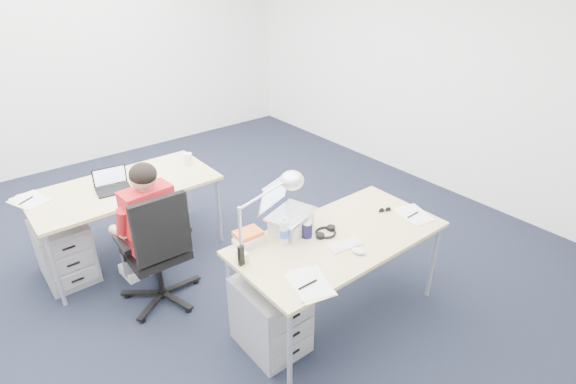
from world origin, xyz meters
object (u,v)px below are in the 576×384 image
Objects in this scene: drawer_pedestal_near at (271,315)px; desk_lamp at (261,217)px; headphones at (326,232)px; sunglasses at (385,210)px; drawer_pedestal_far at (65,251)px; silver_laptop at (291,208)px; wireless_keyboard at (346,245)px; computer_mouse at (358,251)px; water_bottle at (284,230)px; cordless_phone at (241,256)px; can_koozie at (307,229)px; book_stack at (249,237)px; seated_person at (145,228)px; bear_figurine at (297,226)px; dark_laptop at (112,180)px; far_cup at (188,159)px; desk_far at (125,190)px; office_chair at (160,271)px; desk_near at (339,241)px.

desk_lamp is at bearing 71.75° from drawer_pedestal_near.
sunglasses is (0.59, -0.06, -0.00)m from headphones.
silver_laptop is at bearing -49.43° from drawer_pedestal_far.
computer_mouse reaches higher than wireless_keyboard.
cordless_phone is (-0.38, -0.02, -0.03)m from water_bottle.
drawer_pedestal_near is 0.67m from can_koozie.
desk_lamp reaches higher than book_stack.
seated_person is 8.56× the size of bear_figurine.
dark_laptop is 0.78m from far_cup.
can_koozie is 0.08m from bear_figurine.
desk_lamp reaches higher than seated_person.
computer_mouse is at bearing -66.62° from desk_far.
book_stack is at bearing -101.41° from far_cup.
office_chair is at bearing 140.21° from wireless_keyboard.
silver_laptop reaches higher than office_chair.
headphones is 1.42× the size of bear_figurine.
can_koozie is 0.23× the size of desk_lamp.
desk_near is at bearing 56.43° from computer_mouse.
sunglasses is at bearing -36.15° from bear_figurine.
headphones is at bearing -58.46° from bear_figurine.
sunglasses is (0.54, 0.03, 0.06)m from desk_near.
silver_laptop is at bearing 103.58° from can_koozie.
bear_figurine reaches higher than headphones.
water_bottle is (0.64, -1.00, 0.22)m from seated_person.
computer_mouse is 0.18× the size of desk_lamp.
dark_laptop reaches higher than cordless_phone.
water_bottle is (-0.32, 0.10, 0.09)m from headphones.
office_chair reaches higher than water_bottle.
silver_laptop reaches higher than headphones.
bear_figurine is (1.30, -1.60, 0.53)m from drawer_pedestal_far.
water_bottle reaches higher than can_koozie.
cordless_phone is (-0.70, 0.28, 0.07)m from wireless_keyboard.
seated_person reaches higher than bear_figurine.
book_stack is 0.27m from desk_lamp.
desk_lamp is (0.01, -0.14, 0.23)m from book_stack.
dark_laptop is at bearing 93.83° from office_chair.
far_cup is at bearing 3.87° from desk_far.
office_chair is 5.14× the size of headphones.
wireless_keyboard is 0.87× the size of dark_laptop.
desk_far reaches higher than drawer_pedestal_near.
desk_lamp is at bearing 172.84° from water_bottle.
bear_figurine reaches higher than drawer_pedestal_far.
computer_mouse is 0.70× the size of bear_figurine.
can_koozie reaches higher than far_cup.
desk_lamp is (0.38, -1.60, 0.32)m from desk_far.
desk_lamp is at bearing -58.68° from drawer_pedestal_far.
seated_person reaches higher than silver_laptop.
silver_laptop is (0.79, -0.89, 0.30)m from seated_person.
cordless_phone is (-0.70, 0.40, 0.06)m from computer_mouse.
cordless_phone is at bearing -106.29° from far_cup.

